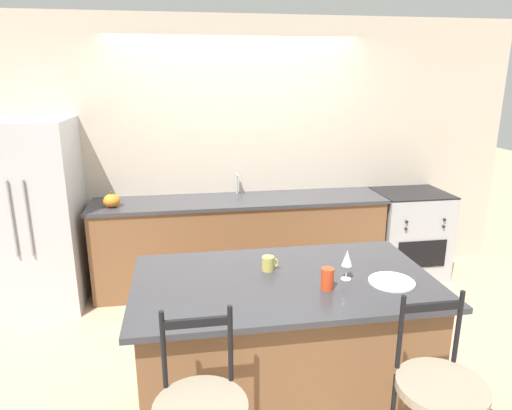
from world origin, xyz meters
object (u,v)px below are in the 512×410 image
dinner_plate (392,281)px  tumbler_cup (327,279)px  wine_glass (347,259)px  oven_range (408,233)px  pumpkin_decoration (112,201)px  coffee_mug (268,263)px  bar_stool_far (438,408)px  refrigerator (36,215)px

dinner_plate → tumbler_cup: 0.41m
tumbler_cup → wine_glass: bearing=35.2°
oven_range → dinner_plate: bearing=-120.4°
tumbler_cup → pumpkin_decoration: (-1.47, 1.98, -0.00)m
dinner_plate → coffee_mug: coffee_mug is taller
pumpkin_decoration → oven_range: bearing=1.5°
bar_stool_far → tumbler_cup: 0.84m
refrigerator → pumpkin_decoration: size_ratio=10.96×
oven_range → wine_glass: size_ratio=4.92×
tumbler_cup → bar_stool_far: bearing=-63.7°
bar_stool_far → dinner_plate: bearing=84.2°
oven_range → pumpkin_decoration: 3.12m
wine_glass → dinner_plate: bearing=-20.2°
wine_glass → pumpkin_decoration: (-1.62, 1.87, -0.07)m
dinner_plate → tumbler_cup: bearing=-177.7°
coffee_mug → wine_glass: bearing=-25.1°
dinner_plate → wine_glass: bearing=159.8°
oven_range → pumpkin_decoration: bearing=-178.5°
bar_stool_far → pumpkin_decoration: bearing=124.1°
bar_stool_far → wine_glass: (-0.18, 0.79, 0.44)m
dinner_plate → tumbler_cup: size_ratio=2.13×
refrigerator → coffee_mug: refrigerator is taller
wine_glass → oven_range: bearing=53.4°
wine_glass → pumpkin_decoration: 2.47m
oven_range → pumpkin_decoration: (-3.07, -0.08, 0.53)m
coffee_mug → tumbler_cup: bearing=-47.8°
wine_glass → coffee_mug: size_ratio=1.72×
dinner_plate → pumpkin_decoration: 2.71m
dinner_plate → pumpkin_decoration: size_ratio=1.71×
tumbler_cup → pumpkin_decoration: size_ratio=0.80×
coffee_mug → pumpkin_decoration: (-1.18, 1.66, 0.02)m
dinner_plate → oven_range: bearing=59.6°
pumpkin_decoration → bar_stool_far: bearing=-55.9°
oven_range → coffee_mug: bearing=-137.3°
oven_range → dinner_plate: dinner_plate is taller
oven_range → wine_glass: 2.50m
wine_glass → tumbler_cup: size_ratio=1.47×
tumbler_cup → pumpkin_decoration: bearing=126.5°
coffee_mug → tumbler_cup: (0.29, -0.32, 0.02)m
oven_range → refrigerator: bearing=-179.1°
dinner_plate → wine_glass: wine_glass is taller
oven_range → bar_stool_far: (-1.27, -2.74, 0.16)m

